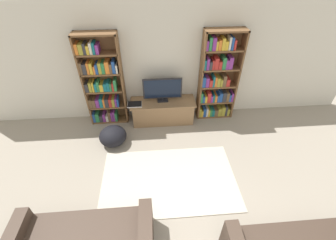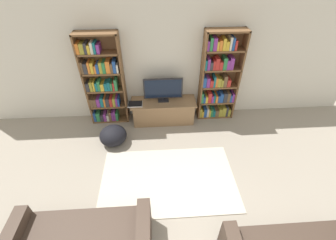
# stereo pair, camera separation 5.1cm
# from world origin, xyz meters

# --- Properties ---
(wall_back) EXTENTS (8.80, 0.06, 2.60)m
(wall_back) POSITION_xyz_m (0.00, 4.23, 1.30)
(wall_back) COLOR silver
(wall_back) RESTS_ON ground_plane
(bookshelf_left) EXTENTS (0.85, 0.30, 2.07)m
(bookshelf_left) POSITION_xyz_m (-1.36, 4.05, 1.00)
(bookshelf_left) COLOR brown
(bookshelf_left) RESTS_ON ground_plane
(bookshelf_right) EXTENTS (0.85, 0.30, 2.07)m
(bookshelf_right) POSITION_xyz_m (1.16, 4.05, 0.99)
(bookshelf_right) COLOR brown
(bookshelf_right) RESTS_ON ground_plane
(tv_stand) EXTENTS (1.47, 0.53, 0.55)m
(tv_stand) POSITION_xyz_m (-0.07, 3.91, 0.28)
(tv_stand) COLOR #8E6B47
(tv_stand) RESTS_ON ground_plane
(television) EXTENTS (0.86, 0.16, 0.56)m
(television) POSITION_xyz_m (-0.07, 3.94, 0.85)
(television) COLOR black
(television) RESTS_ON tv_stand
(laptop) EXTENTS (0.32, 0.23, 0.03)m
(laptop) POSITION_xyz_m (-0.70, 3.82, 0.56)
(laptop) COLOR silver
(laptop) RESTS_ON tv_stand
(area_rug) EXTENTS (2.42, 1.47, 0.02)m
(area_rug) POSITION_xyz_m (-0.07, 2.17, 0.01)
(area_rug) COLOR beige
(area_rug) RESTS_ON ground_plane
(beanbag_ottoman) EXTENTS (0.57, 0.57, 0.39)m
(beanbag_ottoman) POSITION_xyz_m (-1.17, 3.22, 0.19)
(beanbag_ottoman) COLOR black
(beanbag_ottoman) RESTS_ON ground_plane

